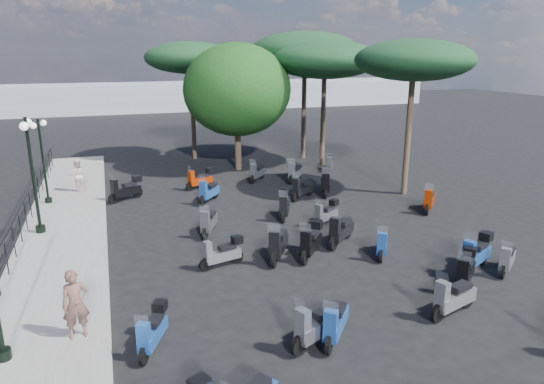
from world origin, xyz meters
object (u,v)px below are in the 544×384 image
object	(u,v)px
scooter_8	(311,242)
scooter_16	(285,207)
scooter_3	(222,253)
scooter_9	(278,245)
scooter_11	(200,179)
lamp_post_2	(43,156)
scooter_5	(126,190)
pine_3	(414,61)
scooter_13	(335,323)
scooter_22	(302,189)
scooter_21	(382,244)
pine_2	(190,58)
scooter_14	(341,231)
scooter_10	(209,192)
scooter_2	(153,331)
scooter_17	(257,173)
scooter_23	(295,173)
scooter_4	(209,223)
pine_1	(325,60)
scooter_20	(476,254)
broadleaf_tree	(237,90)
woman	(76,304)
scooter_19	(453,298)
scooter_7	(317,326)
lamp_post_1	(32,168)
scooter_28	(325,183)
scooter_25	(507,260)
scooter_27	(429,201)
pine_0	(305,51)
pedestrian_far	(78,175)
scooter_29	(330,164)
scooter_15	(326,214)
scooter_26	(466,271)

from	to	relation	value
scooter_8	scooter_16	bearing A→B (deg)	-57.54
scooter_3	scooter_9	xyz separation A→B (m)	(1.85, -0.04, 0.06)
scooter_11	lamp_post_2	bearing A→B (deg)	72.84
scooter_5	pine_3	size ratio (longest dim) A/B	0.22
scooter_13	scooter_22	distance (m)	11.46
scooter_21	pine_2	world-z (taller)	pine_2
scooter_3	lamp_post_2	bearing A→B (deg)	19.43
scooter_5	scooter_9	distance (m)	9.47
scooter_14	lamp_post_2	bearing A→B (deg)	9.93
scooter_10	scooter_3	bearing A→B (deg)	120.47
scooter_2	scooter_17	world-z (taller)	scooter_17
scooter_23	scooter_4	bearing A→B (deg)	87.64
pine_1	scooter_20	bearing A→B (deg)	-96.13
scooter_8	scooter_11	world-z (taller)	scooter_8
scooter_9	broadleaf_tree	distance (m)	13.50
woman	pine_3	distance (m)	17.21
scooter_19	scooter_20	distance (m)	3.19
scooter_16	scooter_20	size ratio (longest dim) A/B	0.95
scooter_7	scooter_13	size ratio (longest dim) A/B	1.22
lamp_post_1	scooter_23	bearing A→B (deg)	19.46
scooter_5	scooter_17	size ratio (longest dim) A/B	1.23
scooter_8	scooter_28	world-z (taller)	scooter_28
scooter_3	scooter_8	world-z (taller)	scooter_8
scooter_14	scooter_25	world-z (taller)	scooter_14
scooter_3	scooter_19	bearing A→B (deg)	-148.52
scooter_19	pine_2	xyz separation A→B (m)	(-2.82, 21.16, 5.71)
scooter_9	pine_2	xyz separation A→B (m)	(0.24, 16.42, 5.67)
scooter_27	broadleaf_tree	world-z (taller)	broadleaf_tree
scooter_27	scooter_11	bearing A→B (deg)	4.46
woman	scooter_23	distance (m)	15.65
scooter_10	scooter_21	world-z (taller)	scooter_10
scooter_28	pine_1	distance (m)	8.37
scooter_10	pine_3	bearing A→B (deg)	-151.73
pine_0	scooter_28	bearing A→B (deg)	-105.17
pedestrian_far	scooter_17	world-z (taller)	pedestrian_far
scooter_11	scooter_29	distance (m)	7.76
lamp_post_1	woman	size ratio (longest dim) A/B	2.55
pedestrian_far	scooter_20	distance (m)	17.69
scooter_15	pine_2	world-z (taller)	pine_2
scooter_19	scooter_29	distance (m)	15.77
scooter_25	scooter_14	bearing A→B (deg)	8.51
scooter_2	scooter_10	size ratio (longest dim) A/B	0.99
scooter_15	scooter_28	xyz separation A→B (m)	(1.77, 3.86, 0.11)
scooter_14	scooter_19	world-z (taller)	scooter_14
woman	scooter_26	world-z (taller)	woman
pine_0	scooter_26	bearing A→B (deg)	-97.62
lamp_post_1	scooter_20	world-z (taller)	lamp_post_1
scooter_7	scooter_21	bearing A→B (deg)	-71.21
pine_0	scooter_25	bearing A→B (deg)	-91.72
scooter_19	scooter_21	bearing A→B (deg)	-20.76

